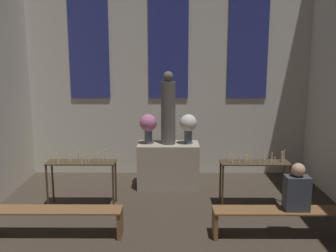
{
  "coord_description": "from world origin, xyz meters",
  "views": [
    {
      "loc": [
        0.04,
        1.71,
        2.71
      ],
      "look_at": [
        0.0,
        8.47,
        1.45
      ],
      "focal_mm": 40.0,
      "sensor_mm": 36.0,
      "label": 1
    }
  ],
  "objects_px": {
    "candle_rack_left": "(82,168)",
    "pew_back_right": "(280,217)",
    "altar": "(168,165)",
    "statue": "(168,110)",
    "flower_vase_right": "(188,125)",
    "person_seated": "(297,190)",
    "candle_rack_right": "(255,169)",
    "flower_vase_left": "(148,125)",
    "pew_back_left": "(55,216)"
  },
  "relations": [
    {
      "from": "pew_back_right",
      "to": "statue",
      "type": "bearing_deg",
      "value": 127.39
    },
    {
      "from": "person_seated",
      "to": "altar",
      "type": "bearing_deg",
      "value": 130.89
    },
    {
      "from": "person_seated",
      "to": "candle_rack_left",
      "type": "bearing_deg",
      "value": 160.92
    },
    {
      "from": "pew_back_left",
      "to": "person_seated",
      "type": "distance_m",
      "value": 3.67
    },
    {
      "from": "flower_vase_left",
      "to": "pew_back_right",
      "type": "bearing_deg",
      "value": -46.52
    },
    {
      "from": "statue",
      "to": "altar",
      "type": "bearing_deg",
      "value": 0.0
    },
    {
      "from": "flower_vase_right",
      "to": "pew_back_left",
      "type": "height_order",
      "value": "flower_vase_right"
    },
    {
      "from": "candle_rack_right",
      "to": "candle_rack_left",
      "type": "bearing_deg",
      "value": 179.95
    },
    {
      "from": "candle_rack_left",
      "to": "pew_back_right",
      "type": "bearing_deg",
      "value": -20.3
    },
    {
      "from": "statue",
      "to": "pew_back_right",
      "type": "height_order",
      "value": "statue"
    },
    {
      "from": "pew_back_right",
      "to": "person_seated",
      "type": "xyz_separation_m",
      "value": [
        0.23,
        0.0,
        0.43
      ]
    },
    {
      "from": "flower_vase_left",
      "to": "pew_back_left",
      "type": "bearing_deg",
      "value": -120.13
    },
    {
      "from": "statue",
      "to": "candle_rack_right",
      "type": "xyz_separation_m",
      "value": [
        1.58,
        -1.03,
        -0.92
      ]
    },
    {
      "from": "flower_vase_right",
      "to": "pew_back_right",
      "type": "relative_size",
      "value": 0.3
    },
    {
      "from": "statue",
      "to": "person_seated",
      "type": "height_order",
      "value": "statue"
    },
    {
      "from": "flower_vase_right",
      "to": "pew_back_right",
      "type": "distance_m",
      "value": 2.77
    },
    {
      "from": "altar",
      "to": "statue",
      "type": "height_order",
      "value": "statue"
    },
    {
      "from": "candle_rack_left",
      "to": "candle_rack_right",
      "type": "bearing_deg",
      "value": -0.05
    },
    {
      "from": "altar",
      "to": "pew_back_left",
      "type": "bearing_deg",
      "value": -127.39
    },
    {
      "from": "person_seated",
      "to": "pew_back_right",
      "type": "bearing_deg",
      "value": -180.0
    },
    {
      "from": "person_seated",
      "to": "flower_vase_right",
      "type": "bearing_deg",
      "value": 124.29
    },
    {
      "from": "candle_rack_left",
      "to": "altar",
      "type": "bearing_deg",
      "value": 33.14
    },
    {
      "from": "pew_back_left",
      "to": "person_seated",
      "type": "xyz_separation_m",
      "value": [
        3.64,
        0.0,
        0.43
      ]
    },
    {
      "from": "altar",
      "to": "flower_vase_right",
      "type": "distance_m",
      "value": 0.95
    },
    {
      "from": "flower_vase_left",
      "to": "flower_vase_right",
      "type": "xyz_separation_m",
      "value": [
        0.82,
        0.0,
        0.0
      ]
    },
    {
      "from": "statue",
      "to": "flower_vase_left",
      "type": "xyz_separation_m",
      "value": [
        -0.41,
        0.0,
        -0.3
      ]
    },
    {
      "from": "altar",
      "to": "person_seated",
      "type": "distance_m",
      "value": 2.97
    },
    {
      "from": "candle_rack_left",
      "to": "person_seated",
      "type": "xyz_separation_m",
      "value": [
        3.5,
        -1.21,
        0.05
      ]
    },
    {
      "from": "altar",
      "to": "flower_vase_right",
      "type": "bearing_deg",
      "value": 0.0
    },
    {
      "from": "candle_rack_right",
      "to": "person_seated",
      "type": "distance_m",
      "value": 1.26
    },
    {
      "from": "flower_vase_left",
      "to": "person_seated",
      "type": "relative_size",
      "value": 0.85
    },
    {
      "from": "altar",
      "to": "candle_rack_right",
      "type": "distance_m",
      "value": 1.9
    },
    {
      "from": "altar",
      "to": "pew_back_right",
      "type": "height_order",
      "value": "altar"
    },
    {
      "from": "altar",
      "to": "flower_vase_right",
      "type": "relative_size",
      "value": 2.06
    },
    {
      "from": "altar",
      "to": "pew_back_right",
      "type": "relative_size",
      "value": 0.62
    },
    {
      "from": "altar",
      "to": "pew_back_right",
      "type": "bearing_deg",
      "value": -52.61
    },
    {
      "from": "statue",
      "to": "candle_rack_left",
      "type": "xyz_separation_m",
      "value": [
        -1.57,
        -1.02,
        -0.92
      ]
    },
    {
      "from": "altar",
      "to": "flower_vase_left",
      "type": "distance_m",
      "value": 0.95
    },
    {
      "from": "flower_vase_right",
      "to": "candle_rack_left",
      "type": "relative_size",
      "value": 0.49
    },
    {
      "from": "flower_vase_left",
      "to": "flower_vase_right",
      "type": "relative_size",
      "value": 1.0
    },
    {
      "from": "person_seated",
      "to": "flower_vase_left",
      "type": "bearing_deg",
      "value": 136.39
    },
    {
      "from": "candle_rack_left",
      "to": "person_seated",
      "type": "distance_m",
      "value": 3.71
    },
    {
      "from": "altar",
      "to": "pew_back_left",
      "type": "xyz_separation_m",
      "value": [
        -1.71,
        -2.24,
        -0.14
      ]
    },
    {
      "from": "candle_rack_left",
      "to": "pew_back_right",
      "type": "height_order",
      "value": "candle_rack_left"
    },
    {
      "from": "altar",
      "to": "statue",
      "type": "distance_m",
      "value": 1.16
    },
    {
      "from": "candle_rack_right",
      "to": "pew_back_left",
      "type": "relative_size",
      "value": 0.61
    },
    {
      "from": "candle_rack_left",
      "to": "candle_rack_right",
      "type": "height_order",
      "value": "candle_rack_right"
    },
    {
      "from": "candle_rack_right",
      "to": "pew_back_right",
      "type": "distance_m",
      "value": 1.28
    },
    {
      "from": "candle_rack_right",
      "to": "pew_back_right",
      "type": "bearing_deg",
      "value": -83.75
    },
    {
      "from": "candle_rack_left",
      "to": "flower_vase_right",
      "type": "bearing_deg",
      "value": 27.35
    }
  ]
}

